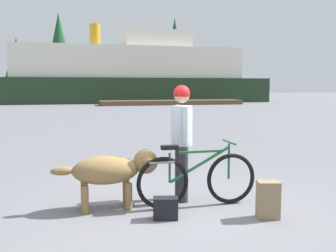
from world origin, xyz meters
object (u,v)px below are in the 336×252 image
at_px(dog, 113,170).
at_px(ferry_boat, 130,76).
at_px(person_cyclist, 182,131).
at_px(handbag_pannier, 166,208).
at_px(bicycle, 197,179).
at_px(backpack, 268,200).

distance_m(dog, ferry_boat, 35.80).
xyz_separation_m(person_cyclist, ferry_boat, (4.48, 35.15, 1.75)).
xyz_separation_m(dog, handbag_pannier, (0.62, -0.60, -0.41)).
bearing_deg(bicycle, ferry_boat, 83.00).
relative_size(dog, ferry_boat, 0.05).
xyz_separation_m(bicycle, dog, (-1.17, 0.21, 0.15)).
bearing_deg(person_cyclist, bicycle, -70.06).
height_order(dog, handbag_pannier, dog).
bearing_deg(dog, backpack, -24.92).
bearing_deg(person_cyclist, ferry_boat, 82.73).
distance_m(handbag_pannier, ferry_boat, 36.33).
bearing_deg(person_cyclist, backpack, -49.78).
bearing_deg(dog, ferry_boat, 81.09).
bearing_deg(ferry_boat, handbag_pannier, -97.79).
bearing_deg(backpack, handbag_pannier, 167.35).
bearing_deg(ferry_boat, person_cyclist, -97.27).
relative_size(backpack, ferry_boat, 0.02).
distance_m(person_cyclist, handbag_pannier, 1.25).
xyz_separation_m(backpack, ferry_boat, (3.61, 36.19, 2.55)).
relative_size(person_cyclist, ferry_boat, 0.06).
xyz_separation_m(bicycle, person_cyclist, (-0.13, 0.35, 0.65)).
height_order(backpack, handbag_pannier, backpack).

